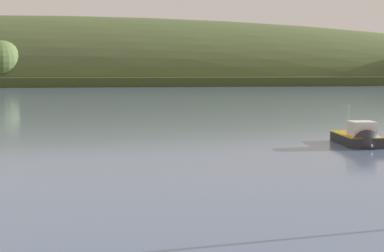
% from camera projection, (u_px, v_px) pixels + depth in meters
% --- Properties ---
extents(far_shoreline_hill, '(586.19, 88.57, 54.23)m').
position_uv_depth(far_shoreline_hill, '(49.00, 84.00, 230.28)').
color(far_shoreline_hill, '#35401E').
rests_on(far_shoreline_hill, ground).
extents(fishing_boat_moored, '(3.24, 6.41, 3.97)m').
position_uv_depth(fishing_boat_moored, '(359.00, 140.00, 45.67)').
color(fishing_boat_moored, '#232328').
rests_on(fishing_boat_moored, ground).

